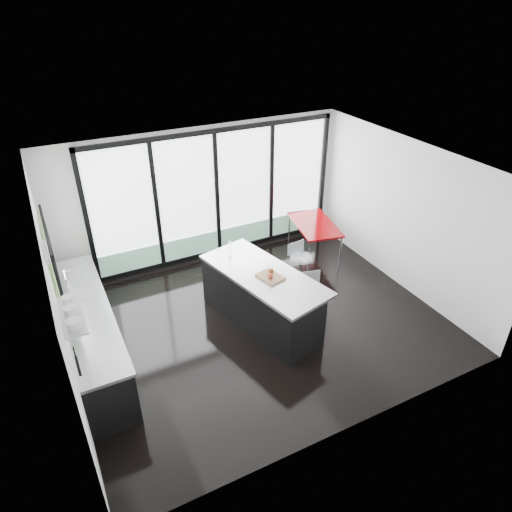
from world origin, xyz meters
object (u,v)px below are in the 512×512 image
bar_stool_far (300,273)px  red_table (314,239)px  bar_stool_near (311,305)px  island (260,298)px

bar_stool_far → red_table: 1.43m
bar_stool_near → red_table: red_table is taller
bar_stool_near → red_table: 2.35m
bar_stool_far → island: bearing=-162.5°
bar_stool_near → red_table: size_ratio=0.53×
island → red_table: (2.08, 1.54, -0.12)m
island → bar_stool_far: (1.10, 0.50, -0.11)m
island → red_table: island is taller
bar_stool_near → red_table: bearing=70.4°
red_table → island: bearing=-143.5°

